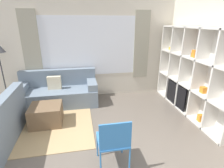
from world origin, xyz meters
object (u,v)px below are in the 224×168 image
at_px(shelving_unit, 193,73).
at_px(folding_chair, 114,140).
at_px(ottoman, 46,115).
at_px(couch_main, 59,93).

relative_size(shelving_unit, folding_chair, 3.05).
distance_m(ottoman, folding_chair, 1.92).
bearing_deg(folding_chair, couch_main, -67.90).
bearing_deg(ottoman, folding_chair, -51.62).
xyz_separation_m(couch_main, ottoman, (-0.18, -0.97, -0.10)).
xyz_separation_m(ottoman, folding_chair, (1.18, -1.48, 0.30)).
distance_m(shelving_unit, ottoman, 3.42).
distance_m(couch_main, folding_chair, 2.66).
height_order(shelving_unit, couch_main, shelving_unit).
bearing_deg(shelving_unit, folding_chair, -146.13).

